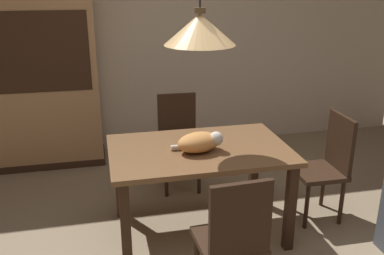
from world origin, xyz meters
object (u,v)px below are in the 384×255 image
object	(u,v)px
chair_near_front	(233,237)
pendant_lamp	(200,29)
dining_table	(199,160)
cat_sleeping	(201,142)
hutch_bookcase	(47,87)
chair_far_back	(179,137)
chair_right_side	(327,163)

from	to	relation	value
chair_near_front	pendant_lamp	xyz separation A→B (m)	(-0.00, 0.88, 1.15)
dining_table	cat_sleeping	xyz separation A→B (m)	(-0.01, -0.07, 0.18)
chair_near_front	hutch_bookcase	world-z (taller)	hutch_bookcase
dining_table	pendant_lamp	world-z (taller)	pendant_lamp
dining_table	hutch_bookcase	bearing A→B (deg)	126.75
chair_far_back	hutch_bookcase	world-z (taller)	hutch_bookcase
cat_sleeping	pendant_lamp	distance (m)	0.84
cat_sleeping	pendant_lamp	xyz separation A→B (m)	(0.01, 0.07, 0.84)
chair_right_side	hutch_bookcase	size ratio (longest dim) A/B	0.50
hutch_bookcase	dining_table	bearing A→B (deg)	-53.25
dining_table	chair_right_side	xyz separation A→B (m)	(1.13, -0.00, -0.14)
hutch_bookcase	chair_near_front	bearing A→B (deg)	-63.62
hutch_bookcase	chair_far_back	bearing A→B (deg)	-33.17
chair_far_back	pendant_lamp	size ratio (longest dim) A/B	0.72
dining_table	pendant_lamp	xyz separation A→B (m)	(0.00, 0.00, 1.01)
chair_far_back	pendant_lamp	xyz separation A→B (m)	(-0.00, -0.88, 1.15)
chair_far_back	cat_sleeping	world-z (taller)	chair_far_back
pendant_lamp	chair_far_back	bearing A→B (deg)	89.84
chair_far_back	cat_sleeping	bearing A→B (deg)	-90.52
chair_far_back	dining_table	bearing A→B (deg)	-90.16
chair_right_side	chair_near_front	bearing A→B (deg)	-142.03
chair_near_front	cat_sleeping	xyz separation A→B (m)	(-0.01, 0.81, 0.32)
cat_sleeping	chair_right_side	bearing A→B (deg)	3.47
chair_near_front	cat_sleeping	bearing A→B (deg)	90.75
chair_right_side	hutch_bookcase	xyz separation A→B (m)	(-2.41, 1.72, 0.38)
chair_right_side	hutch_bookcase	bearing A→B (deg)	144.51
chair_near_front	pendant_lamp	size ratio (longest dim) A/B	0.72
pendant_lamp	hutch_bookcase	xyz separation A→B (m)	(-1.28, 1.72, -0.77)
chair_right_side	hutch_bookcase	distance (m)	2.99
dining_table	chair_far_back	size ratio (longest dim) A/B	1.51
chair_far_back	hutch_bookcase	distance (m)	1.58
chair_near_front	cat_sleeping	distance (m)	0.87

